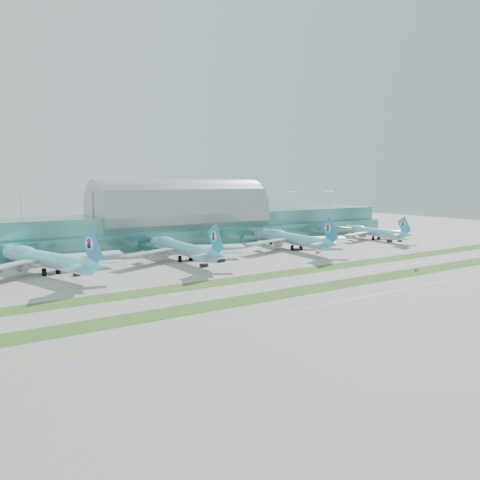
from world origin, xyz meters
TOP-DOWN VIEW (x-y plane):
  - ground at (0.00, 0.00)m, footprint 700.00×700.00m
  - terminal at (0.01, 128.79)m, footprint 340.00×69.10m
  - grass_strip_near at (0.00, -28.00)m, footprint 420.00×12.00m
  - grass_strip_far at (0.00, 2.00)m, footprint 420.00×12.00m
  - taxiline_a at (0.00, -48.00)m, footprint 420.00×0.35m
  - taxiline_b at (0.00, -14.00)m, footprint 420.00×0.35m
  - taxiline_c at (0.00, 18.00)m, footprint 420.00×0.35m
  - taxiline_d at (0.00, 40.00)m, footprint 420.00×0.35m
  - airliner_a at (-101.25, 61.65)m, footprint 69.96×81.25m
  - airliner_b at (-33.71, 60.29)m, footprint 70.94×80.38m
  - airliner_c at (41.63, 59.74)m, footprint 71.03×80.95m
  - airliner_d at (121.84, 66.57)m, footprint 58.67×66.91m
  - gse_b at (-90.81, 48.46)m, footprint 3.74×2.88m
  - gse_c at (-33.27, 36.55)m, footprint 4.06×2.51m
  - gse_d at (-18.95, 44.22)m, footprint 4.53×2.66m
  - gse_e at (43.75, 38.59)m, footprint 3.25×2.20m
  - gse_f at (39.98, 53.09)m, footprint 4.03×2.52m
  - gse_g at (118.93, 48.63)m, footprint 3.70×2.10m
  - gse_h at (126.55, 46.05)m, footprint 3.30×1.95m
  - taxiway_sign_east at (44.22, -27.47)m, footprint 2.71×0.46m

SIDE VIEW (x-z plane):
  - ground at x=0.00m, z-range 0.00..0.00m
  - taxiline_a at x=0.00m, z-range 0.00..0.01m
  - taxiline_b at x=0.00m, z-range 0.00..0.01m
  - taxiline_c at x=0.00m, z-range 0.00..0.01m
  - taxiline_d at x=0.00m, z-range 0.00..0.01m
  - grass_strip_near at x=0.00m, z-range 0.00..0.08m
  - grass_strip_far at x=0.00m, z-range 0.00..0.08m
  - taxiway_sign_east at x=44.22m, z-range -0.01..1.14m
  - gse_h at x=126.55m, z-range 0.00..1.35m
  - gse_f at x=39.98m, z-range 0.00..1.39m
  - gse_e at x=43.75m, z-range 0.00..1.47m
  - gse_b at x=-90.81m, z-range 0.00..1.55m
  - gse_d at x=-18.95m, z-range 0.00..1.62m
  - gse_c at x=-33.27m, z-range 0.00..1.62m
  - gse_g at x=118.93m, z-range 0.00..1.78m
  - airliner_d at x=121.84m, z-range -3.53..14.88m
  - airliner_b at x=-33.71m, z-range -4.24..17.91m
  - airliner_c at x=41.63m, z-range -4.27..18.00m
  - airliner_a at x=-101.25m, z-range -4.40..18.59m
  - terminal at x=0.01m, z-range -3.77..32.23m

